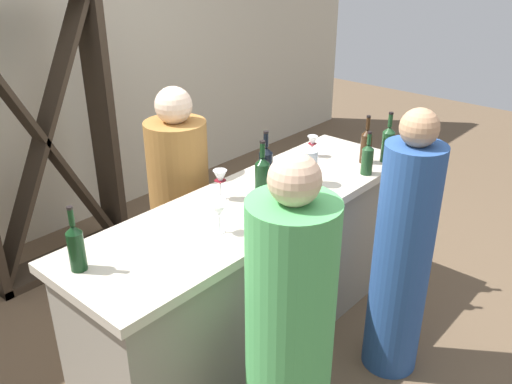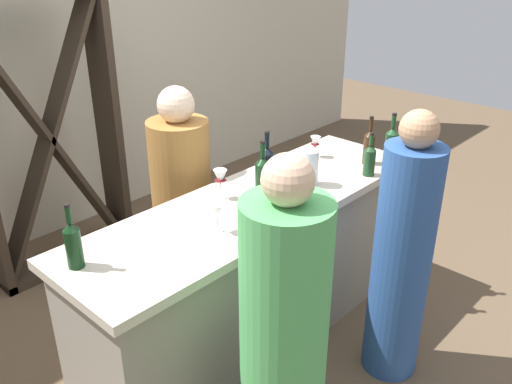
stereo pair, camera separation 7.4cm
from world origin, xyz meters
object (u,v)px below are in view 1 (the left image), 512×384
(person_left_guest, at_px, (402,257))
(wine_bottle_far_right_olive_green, at_px, (388,143))
(wine_bottle_second_left_dark_green, at_px, (262,176))
(wine_glass_near_center, at_px, (312,143))
(wine_bottle_leftmost_dark_green, at_px, (76,246))
(wine_bottle_rightmost_amber_brown, at_px, (366,145))
(wine_glass_near_left, at_px, (219,212))
(wine_glass_near_right, at_px, (220,179))
(wine_bottle_center_near_black, at_px, (266,164))
(water_pitcher, at_px, (309,167))
(wine_bottle_second_right_olive_green, at_px, (367,158))
(person_center_guest, at_px, (289,339))
(person_server_behind, at_px, (180,208))
(wine_rack, at_px, (42,140))

(person_left_guest, bearing_deg, wine_bottle_far_right_olive_green, -30.86)
(wine_bottle_far_right_olive_green, xyz_separation_m, person_left_guest, (-0.65, -0.48, -0.35))
(wine_bottle_second_left_dark_green, xyz_separation_m, wine_glass_near_center, (0.68, 0.15, -0.03))
(wine_bottle_leftmost_dark_green, xyz_separation_m, wine_bottle_rightmost_amber_brown, (1.91, -0.29, 0.00))
(wine_bottle_leftmost_dark_green, relative_size, wine_glass_near_left, 2.03)
(wine_glass_near_left, bearing_deg, wine_bottle_second_left_dark_green, 13.57)
(wine_glass_near_center, distance_m, wine_glass_near_right, 0.86)
(wine_bottle_center_near_black, xyz_separation_m, wine_glass_near_right, (-0.31, 0.06, -0.00))
(water_pitcher, xyz_separation_m, person_left_guest, (-0.03, -0.65, -0.33))
(wine_bottle_leftmost_dark_green, xyz_separation_m, water_pitcher, (1.40, -0.22, -0.01))
(wine_bottle_rightmost_amber_brown, bearing_deg, wine_bottle_leftmost_dark_green, 171.37)
(wine_bottle_second_right_olive_green, height_order, wine_glass_near_left, wine_bottle_second_right_olive_green)
(wine_glass_near_right, relative_size, person_left_guest, 0.11)
(wine_glass_near_left, relative_size, wine_glass_near_center, 1.08)
(wine_bottle_second_left_dark_green, relative_size, person_center_guest, 0.21)
(wine_bottle_center_near_black, xyz_separation_m, wine_glass_near_left, (-0.59, -0.20, -0.01))
(person_center_guest, bearing_deg, wine_bottle_second_left_dark_green, -29.93)
(wine_bottle_second_left_dark_green, relative_size, wine_glass_near_left, 2.16)
(water_pitcher, bearing_deg, person_center_guest, -147.21)
(wine_glass_near_left, bearing_deg, wine_glass_near_right, 43.85)
(wine_bottle_far_right_olive_green, height_order, wine_glass_near_left, wine_bottle_far_right_olive_green)
(wine_bottle_far_right_olive_green, distance_m, person_server_behind, 1.41)
(wine_glass_near_left, height_order, wine_glass_near_right, wine_glass_near_right)
(wine_bottle_second_right_olive_green, xyz_separation_m, wine_bottle_rightmost_amber_brown, (0.16, 0.11, 0.02))
(wine_glass_near_center, bearing_deg, person_center_guest, -147.05)
(wine_rack, height_order, wine_bottle_far_right_olive_green, wine_rack)
(wine_bottle_second_right_olive_green, distance_m, wine_glass_near_center, 0.43)
(person_server_behind, bearing_deg, wine_bottle_leftmost_dark_green, -48.25)
(wine_bottle_leftmost_dark_green, relative_size, wine_bottle_second_right_olive_green, 1.13)
(wine_bottle_center_near_black, distance_m, wine_glass_near_center, 0.55)
(wine_bottle_far_right_olive_green, distance_m, water_pitcher, 0.65)
(wine_bottle_rightmost_amber_brown, relative_size, person_center_guest, 0.20)
(wine_bottle_far_right_olive_green, bearing_deg, person_center_guest, -164.44)
(wine_glass_near_center, bearing_deg, water_pitcher, -146.66)
(wine_bottle_center_near_black, relative_size, wine_glass_near_center, 2.33)
(water_pitcher, bearing_deg, wine_bottle_second_right_olive_green, -26.61)
(wine_bottle_leftmost_dark_green, height_order, wine_bottle_second_left_dark_green, wine_bottle_second_left_dark_green)
(wine_bottle_second_left_dark_green, bearing_deg, wine_glass_near_left, -166.43)
(wine_bottle_second_left_dark_green, relative_size, person_server_behind, 0.22)
(water_pitcher, height_order, person_left_guest, person_left_guest)
(wine_bottle_center_near_black, relative_size, person_left_guest, 0.21)
(wine_bottle_far_right_olive_green, relative_size, wine_glass_near_center, 2.34)
(wine_rack, height_order, water_pitcher, wine_rack)
(wine_glass_near_right, height_order, person_server_behind, person_server_behind)
(wine_bottle_second_left_dark_green, xyz_separation_m, person_server_behind, (-0.07, 0.65, -0.40))
(wine_glass_near_left, relative_size, wine_glass_near_right, 0.89)
(wine_rack, xyz_separation_m, person_left_guest, (0.70, -2.39, -0.28))
(wine_rack, height_order, wine_glass_near_center, wine_rack)
(wine_bottle_second_left_dark_green, height_order, wine_bottle_second_right_olive_green, wine_bottle_second_left_dark_green)
(wine_rack, height_order, wine_bottle_center_near_black, wine_rack)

